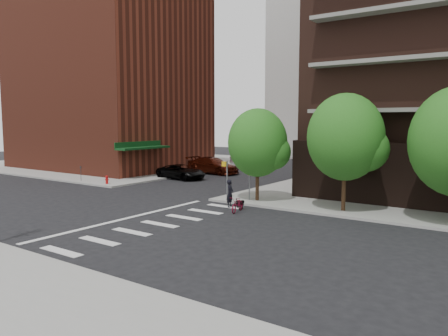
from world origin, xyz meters
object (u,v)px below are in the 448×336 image
(parked_car_maroon, at_px, (213,165))
(scooter, at_px, (238,204))
(dog_walker, at_px, (230,194))
(parked_car_black, at_px, (181,172))
(fire_hydrant, at_px, (107,179))
(parked_car_silver, at_px, (252,160))

(parked_car_maroon, distance_m, scooter, 19.66)
(scooter, xyz_separation_m, dog_walker, (-1.21, 0.96, 0.42))
(parked_car_maroon, bearing_deg, parked_car_black, -175.63)
(fire_hydrant, xyz_separation_m, dog_walker, (13.97, -1.80, 0.34))
(parked_car_black, distance_m, scooter, 15.92)
(parked_car_maroon, bearing_deg, fire_hydrant, 171.86)
(parked_car_maroon, distance_m, dog_walker, 18.15)
(scooter, distance_m, dog_walker, 1.60)
(parked_car_black, xyz_separation_m, scooter, (12.69, -9.60, -0.22))
(fire_hydrant, distance_m, dog_walker, 14.09)
(parked_car_maroon, xyz_separation_m, parked_car_silver, (-0.02, 7.89, 0.00))
(parked_car_maroon, xyz_separation_m, scooter, (12.84, -14.88, -0.39))
(fire_hydrant, bearing_deg, parked_car_black, 70.06)
(parked_car_silver, bearing_deg, parked_car_black, 179.52)
(parked_car_black, relative_size, scooter, 2.78)
(scooter, bearing_deg, parked_car_silver, 105.74)
(dog_walker, bearing_deg, parked_car_black, 39.90)
(parked_car_black, relative_size, dog_walker, 2.80)
(parked_car_black, bearing_deg, scooter, -123.81)
(fire_hydrant, relative_size, parked_car_silver, 0.14)
(parked_car_black, bearing_deg, parked_car_maroon, 4.90)
(fire_hydrant, relative_size, dog_walker, 0.41)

